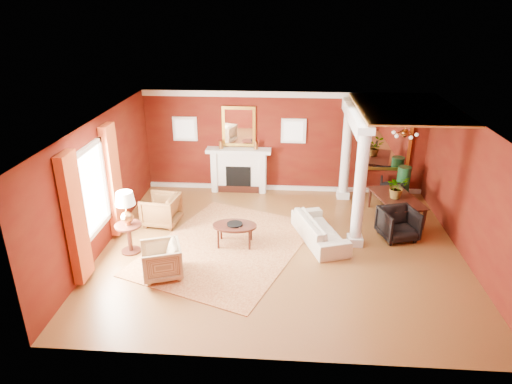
# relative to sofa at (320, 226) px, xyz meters

# --- Properties ---
(ground) EXTENTS (8.00, 8.00, 0.00)m
(ground) POSITION_rel_sofa_xyz_m (-0.89, -0.43, -0.38)
(ground) COLOR brown
(ground) RESTS_ON ground
(room_shell) EXTENTS (8.04, 7.04, 2.92)m
(room_shell) POSITION_rel_sofa_xyz_m (-0.89, -0.43, 1.64)
(room_shell) COLOR #5D1C0D
(room_shell) RESTS_ON ground
(fireplace) EXTENTS (1.85, 0.42, 1.29)m
(fireplace) POSITION_rel_sofa_xyz_m (-2.19, 2.89, 0.27)
(fireplace) COLOR white
(fireplace) RESTS_ON ground
(overmantel_mirror) EXTENTS (0.95, 0.07, 1.15)m
(overmantel_mirror) POSITION_rel_sofa_xyz_m (-2.19, 3.03, 1.52)
(overmantel_mirror) COLOR yellow
(overmantel_mirror) RESTS_ON fireplace
(flank_window_left) EXTENTS (0.70, 0.07, 0.70)m
(flank_window_left) POSITION_rel_sofa_xyz_m (-3.74, 3.04, 1.42)
(flank_window_left) COLOR white
(flank_window_left) RESTS_ON room_shell
(flank_window_right) EXTENTS (0.70, 0.07, 0.70)m
(flank_window_right) POSITION_rel_sofa_xyz_m (-0.64, 3.04, 1.42)
(flank_window_right) COLOR white
(flank_window_right) RESTS_ON room_shell
(left_window) EXTENTS (0.21, 2.55, 2.60)m
(left_window) POSITION_rel_sofa_xyz_m (-4.79, -1.03, 1.05)
(left_window) COLOR white
(left_window) RESTS_ON room_shell
(column_front) EXTENTS (0.36, 0.36, 2.80)m
(column_front) POSITION_rel_sofa_xyz_m (0.81, -0.13, 1.05)
(column_front) COLOR white
(column_front) RESTS_ON ground
(column_back) EXTENTS (0.36, 0.36, 2.80)m
(column_back) POSITION_rel_sofa_xyz_m (0.81, 2.57, 1.05)
(column_back) COLOR white
(column_back) RESTS_ON ground
(header_beam) EXTENTS (0.30, 3.20, 0.32)m
(header_beam) POSITION_rel_sofa_xyz_m (0.81, 1.47, 2.24)
(header_beam) COLOR white
(header_beam) RESTS_ON column_front
(amber_ceiling) EXTENTS (2.30, 3.40, 0.04)m
(amber_ceiling) POSITION_rel_sofa_xyz_m (1.96, 1.32, 2.49)
(amber_ceiling) COLOR #D28B3D
(amber_ceiling) RESTS_ON room_shell
(dining_mirror) EXTENTS (1.30, 0.07, 1.70)m
(dining_mirror) POSITION_rel_sofa_xyz_m (2.01, 3.03, 1.17)
(dining_mirror) COLOR yellow
(dining_mirror) RESTS_ON room_shell
(chandelier) EXTENTS (0.60, 0.62, 0.75)m
(chandelier) POSITION_rel_sofa_xyz_m (2.01, 1.37, 1.87)
(chandelier) COLOR #A36933
(chandelier) RESTS_ON room_shell
(crown_trim) EXTENTS (8.00, 0.08, 0.16)m
(crown_trim) POSITION_rel_sofa_xyz_m (-0.89, 3.03, 2.44)
(crown_trim) COLOR white
(crown_trim) RESTS_ON room_shell
(base_trim) EXTENTS (8.00, 0.08, 0.12)m
(base_trim) POSITION_rel_sofa_xyz_m (-0.89, 3.03, -0.32)
(base_trim) COLOR white
(base_trim) RESTS_ON ground
(rug) EXTENTS (4.30, 4.89, 0.02)m
(rug) POSITION_rel_sofa_xyz_m (-2.13, -0.47, -0.37)
(rug) COLOR maroon
(rug) RESTS_ON ground
(sofa) EXTENTS (1.15, 2.01, 0.76)m
(sofa) POSITION_rel_sofa_xyz_m (0.00, 0.00, 0.00)
(sofa) COLOR beige
(sofa) RESTS_ON ground
(armchair_leopard) EXTENTS (0.87, 0.92, 0.85)m
(armchair_leopard) POSITION_rel_sofa_xyz_m (-3.90, 0.58, 0.05)
(armchair_leopard) COLOR black
(armchair_leopard) RESTS_ON ground
(armchair_stripe) EXTENTS (0.93, 0.96, 0.79)m
(armchair_stripe) POSITION_rel_sofa_xyz_m (-3.28, -1.72, 0.02)
(armchair_stripe) COLOR tan
(armchair_stripe) RESTS_ON ground
(coffee_table) EXTENTS (1.01, 1.01, 0.51)m
(coffee_table) POSITION_rel_sofa_xyz_m (-1.95, -0.34, 0.09)
(coffee_table) COLOR black
(coffee_table) RESTS_ON ground
(coffee_book) EXTENTS (0.16, 0.04, 0.21)m
(coffee_book) POSITION_rel_sofa_xyz_m (-1.95, -0.35, 0.24)
(coffee_book) COLOR black
(coffee_book) RESTS_ON coffee_table
(side_table) EXTENTS (0.58, 0.58, 1.45)m
(side_table) POSITION_rel_sofa_xyz_m (-4.24, -0.82, 0.59)
(side_table) COLOR black
(side_table) RESTS_ON ground
(dining_table) EXTENTS (0.98, 1.75, 0.92)m
(dining_table) POSITION_rel_sofa_xyz_m (2.04, 1.34, 0.08)
(dining_table) COLOR black
(dining_table) RESTS_ON ground
(dining_chair_near) EXTENTS (0.97, 0.93, 0.81)m
(dining_chair_near) POSITION_rel_sofa_xyz_m (1.84, 0.24, 0.03)
(dining_chair_near) COLOR black
(dining_chair_near) RESTS_ON ground
(dining_chair_far) EXTENTS (0.74, 0.70, 0.66)m
(dining_chair_far) POSITION_rel_sofa_xyz_m (2.16, 2.57, -0.05)
(dining_chair_far) COLOR black
(dining_chair_far) RESTS_ON ground
(green_urn) EXTENTS (0.41, 0.41, 0.98)m
(green_urn) POSITION_rel_sofa_xyz_m (2.44, 2.57, 0.01)
(green_urn) COLOR #15431F
(green_urn) RESTS_ON ground
(potted_plant) EXTENTS (0.72, 0.75, 0.45)m
(potted_plant) POSITION_rel_sofa_xyz_m (1.97, 1.32, 0.77)
(potted_plant) COLOR #26591E
(potted_plant) RESTS_ON dining_table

